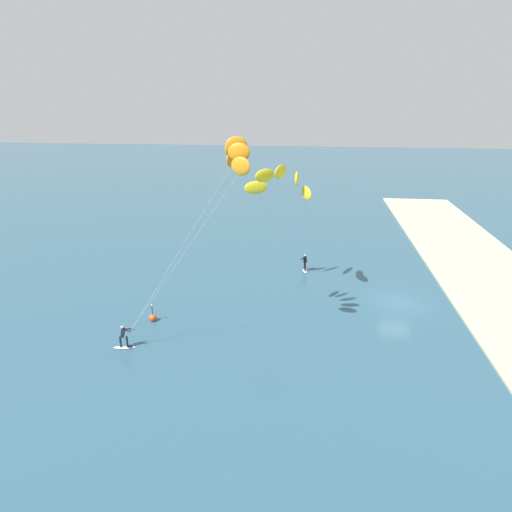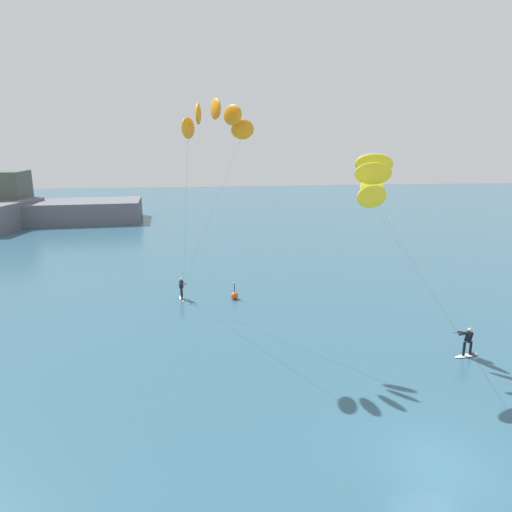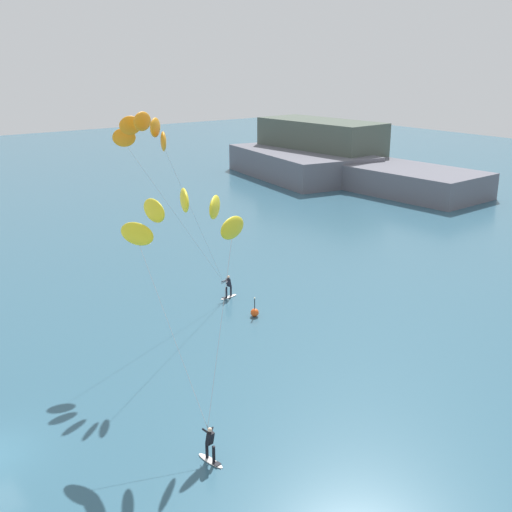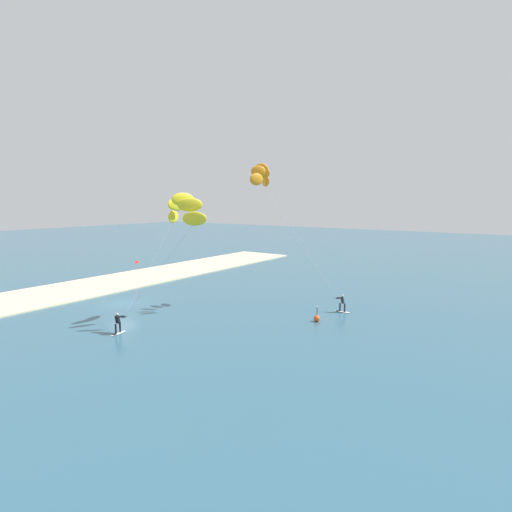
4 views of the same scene
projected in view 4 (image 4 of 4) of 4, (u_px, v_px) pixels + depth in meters
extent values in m
plane|color=#2D566B|center=(123.00, 303.00, 40.49)|extent=(240.00, 240.00, 0.00)
cube|color=beige|center=(71.00, 290.00, 45.87)|extent=(80.00, 10.11, 0.16)
ellipsoid|color=white|center=(342.00, 312.00, 37.13)|extent=(0.57, 1.54, 0.08)
cube|color=black|center=(338.00, 311.00, 37.31)|extent=(0.33, 0.32, 0.02)
cylinder|color=black|center=(345.00, 308.00, 36.98)|extent=(0.14, 0.14, 0.78)
cylinder|color=black|center=(340.00, 307.00, 37.17)|extent=(0.14, 0.14, 0.78)
cube|color=black|center=(343.00, 300.00, 36.98)|extent=(0.34, 0.36, 0.63)
sphere|color=beige|center=(343.00, 296.00, 36.93)|extent=(0.20, 0.20, 0.20)
cylinder|color=black|center=(337.00, 298.00, 37.12)|extent=(0.20, 0.53, 0.03)
cylinder|color=black|center=(339.00, 298.00, 36.93)|extent=(0.46, 0.52, 0.15)
cylinder|color=black|center=(340.00, 298.00, 37.14)|extent=(0.13, 0.61, 0.15)
ellipsoid|color=orange|center=(266.00, 181.00, 39.22)|extent=(0.90, 1.36, 1.10)
ellipsoid|color=orange|center=(264.00, 173.00, 38.57)|extent=(0.42, 1.38, 1.10)
ellipsoid|color=orange|center=(261.00, 169.00, 37.60)|extent=(0.73, 1.39, 1.10)
ellipsoid|color=orange|center=(258.00, 172.00, 36.71)|extent=(1.13, 1.24, 1.10)
ellipsoid|color=orange|center=(256.00, 179.00, 36.26)|extent=(1.36, 0.90, 1.10)
cylinder|color=#B2B2B7|center=(300.00, 240.00, 38.19)|extent=(0.82, 7.45, 10.61)
cylinder|color=#B2B2B7|center=(297.00, 241.00, 36.71)|extent=(3.79, 6.48, 10.61)
ellipsoid|color=white|center=(118.00, 333.00, 31.05)|extent=(1.54, 0.58, 0.08)
cube|color=black|center=(114.00, 334.00, 30.68)|extent=(0.32, 0.33, 0.02)
cylinder|color=black|center=(120.00, 327.00, 31.19)|extent=(0.14, 0.14, 0.78)
cylinder|color=black|center=(116.00, 329.00, 30.80)|extent=(0.14, 0.14, 0.78)
cube|color=black|center=(117.00, 319.00, 30.90)|extent=(0.36, 0.34, 0.63)
sphere|color=beige|center=(117.00, 314.00, 30.84)|extent=(0.20, 0.20, 0.20)
cylinder|color=black|center=(125.00, 317.00, 31.17)|extent=(0.52, 0.24, 0.03)
cylinder|color=black|center=(121.00, 316.00, 31.11)|extent=(0.60, 0.10, 0.15)
cylinder|color=black|center=(121.00, 317.00, 30.93)|extent=(0.49, 0.49, 0.15)
ellipsoid|color=yellow|center=(194.00, 219.00, 30.92)|extent=(1.04, 1.95, 1.10)
ellipsoid|color=yellow|center=(190.00, 205.00, 31.48)|extent=(1.62, 1.63, 1.10)
ellipsoid|color=yellow|center=(183.00, 199.00, 32.62)|extent=(1.94, 1.06, 1.10)
ellipsoid|color=yellow|center=(177.00, 204.00, 33.87)|extent=(1.97, 0.33, 1.10)
ellipsoid|color=yellow|center=(173.00, 217.00, 34.72)|extent=(1.95, 1.04, 1.10)
cylinder|color=#B2B2B7|center=(159.00, 270.00, 31.06)|extent=(3.81, 4.07, 7.30)
cylinder|color=#B2B2B7|center=(150.00, 266.00, 32.97)|extent=(5.56, 0.15, 7.30)
sphere|color=#EA5119|center=(317.00, 318.00, 34.22)|extent=(0.56, 0.56, 0.56)
cylinder|color=#262628|center=(317.00, 311.00, 34.14)|extent=(0.06, 0.06, 0.70)
sphere|color=#F2F2CC|center=(317.00, 307.00, 34.08)|extent=(0.12, 0.12, 0.12)
cylinder|color=gray|center=(139.00, 268.00, 53.99)|extent=(0.05, 0.05, 2.20)
cube|color=red|center=(137.00, 262.00, 53.65)|extent=(0.52, 0.03, 0.36)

